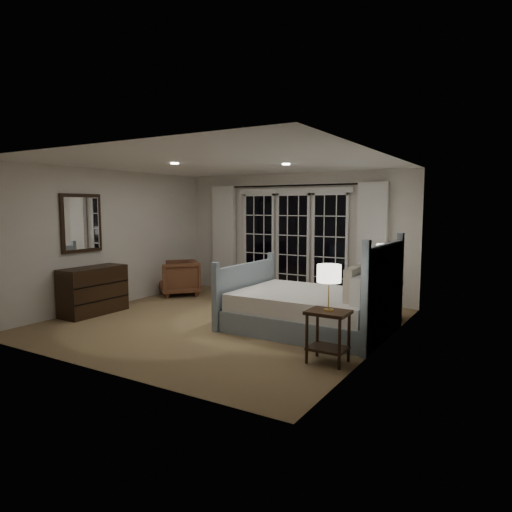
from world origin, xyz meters
The scene contains 20 objects.
floor centered at (0.00, 0.00, 0.00)m, with size 5.00×5.00×0.00m, color olive.
ceiling centered at (0.00, 0.00, 2.50)m, with size 5.00×5.00×0.00m, color white.
wall_left centered at (-2.50, 0.00, 1.25)m, with size 0.02×5.00×2.50m, color silver.
wall_right centered at (2.50, 0.00, 1.25)m, with size 0.02×5.00×2.50m, color silver.
wall_back centered at (0.00, 2.50, 1.25)m, with size 5.00×0.02×2.50m, color silver.
wall_front centered at (0.00, -2.50, 1.25)m, with size 5.00×0.02×2.50m, color silver.
french_doors centered at (0.00, 2.46, 1.09)m, with size 2.50×0.04×2.20m.
curtain_rod centered at (0.00, 2.40, 2.25)m, with size 0.03×0.03×3.50m, color black.
curtain_left centered at (-1.65, 2.38, 1.15)m, with size 0.55×0.10×2.25m, color silver.
curtain_right centered at (1.65, 2.38, 1.15)m, with size 0.55×0.10×2.25m, color silver.
downlight_a centered at (0.80, 0.60, 2.49)m, with size 0.12×0.12×0.01m, color white.
downlight_b centered at (-0.60, -0.40, 2.49)m, with size 0.12×0.12×0.01m, color white.
bed centered at (1.41, 0.31, 0.33)m, with size 2.29×1.65×1.34m.
nightstand_left centered at (2.16, -0.91, 0.41)m, with size 0.48×0.38×0.62m.
nightstand_right centered at (2.16, 1.49, 0.41)m, with size 0.48×0.38×0.62m.
lamp_left centered at (2.16, -0.91, 1.06)m, with size 0.28×0.28×0.54m.
lamp_right centered at (2.16, 1.49, 1.11)m, with size 0.32×0.32×0.62m.
armchair centered at (-2.10, 1.38, 0.36)m, with size 0.77×0.79×0.72m, color brown.
dresser centered at (-2.23, -0.68, 0.40)m, with size 0.48×1.14×0.81m.
mirror centered at (-2.47, -0.68, 1.55)m, with size 0.05×0.85×1.00m.
Camera 1 is at (4.13, -5.82, 1.84)m, focal length 32.00 mm.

